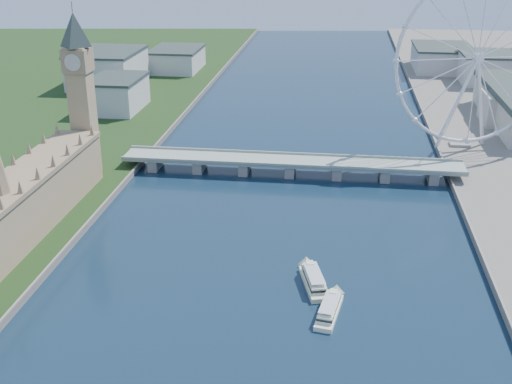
# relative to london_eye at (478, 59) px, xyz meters

# --- Properties ---
(parliament_range) EXTENTS (24.00, 200.00, 70.00)m
(parliament_range) POSITION_rel_london_eye_xyz_m (-247.98, -185.08, -49.04)
(parliament_range) COLOR tan
(parliament_range) RESTS_ON ground
(big_ben) EXTENTS (20.02, 20.02, 110.00)m
(big_ben) POSITION_rel_london_eye_xyz_m (-247.98, -77.08, -0.95)
(big_ben) COLOR tan
(big_ben) RESTS_ON ground
(westminster_bridge) EXTENTS (220.00, 22.00, 9.50)m
(westminster_bridge) POSITION_rel_london_eye_xyz_m (-119.98, -55.08, -60.89)
(westminster_bridge) COLOR gray
(westminster_bridge) RESTS_ON ground
(london_eye) EXTENTS (113.60, 39.12, 124.30)m
(london_eye) POSITION_rel_london_eye_xyz_m (0.00, 0.00, 0.00)
(london_eye) COLOR silver
(london_eye) RESTS_ON ground
(city_skyline) EXTENTS (505.00, 280.00, 32.00)m
(city_skyline) POSITION_rel_london_eye_xyz_m (-80.75, 205.00, -50.56)
(city_skyline) COLOR beige
(city_skyline) RESTS_ON ground
(tour_boat_near) EXTENTS (16.30, 33.69, 7.24)m
(tour_boat_near) POSITION_rel_london_eye_xyz_m (-98.30, -195.15, -67.52)
(tour_boat_near) COLOR #EEECC9
(tour_boat_near) RESTS_ON ground
(tour_boat_far) EXTENTS (12.72, 31.24, 6.72)m
(tour_boat_far) POSITION_rel_london_eye_xyz_m (-90.93, -217.38, -67.52)
(tour_boat_far) COLOR #ECF5CE
(tour_boat_far) RESTS_ON ground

